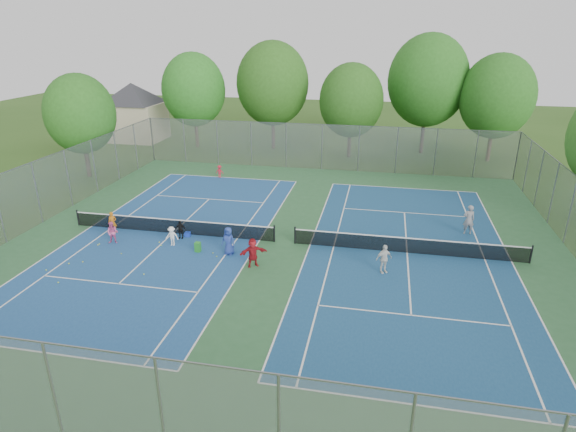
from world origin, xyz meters
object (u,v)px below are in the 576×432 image
object	(u,v)px
ball_crate	(188,234)
net_left	(172,226)
ball_hopper	(198,247)
instructor	(469,220)
net_right	(408,246)

from	to	relation	value
ball_crate	net_left	bearing A→B (deg)	166.97
ball_hopper	instructor	size ratio (longest dim) A/B	0.31
net_right	instructor	xyz separation A→B (m)	(3.65, 3.47, 0.48)
net_left	ball_crate	bearing A→B (deg)	-13.03
ball_crate	instructor	world-z (taller)	instructor
net_right	ball_hopper	world-z (taller)	net_right
instructor	ball_crate	bearing A→B (deg)	5.62
net_right	instructor	distance (m)	5.06
net_left	ball_crate	distance (m)	1.14
net_left	ball_hopper	xyz separation A→B (m)	(2.47, -2.15, -0.17)
net_left	instructor	size ratio (longest dim) A/B	6.90
net_right	ball_hopper	distance (m)	11.73
ball_hopper	ball_crate	bearing A→B (deg)	126.44
ball_crate	instructor	size ratio (longest dim) A/B	0.16
net_left	net_right	bearing A→B (deg)	0.00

